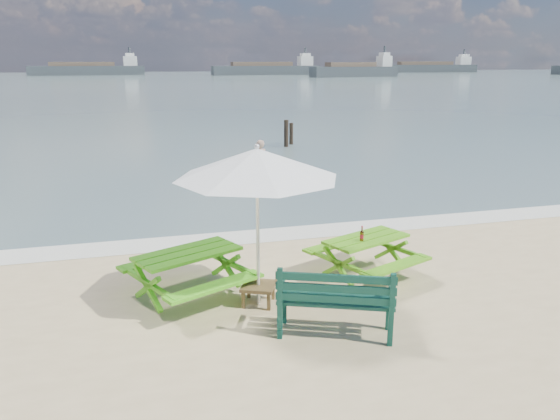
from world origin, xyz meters
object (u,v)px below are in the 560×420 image
object	(u,v)px
beer_bottle	(362,236)
side_table	(259,294)
park_bench	(335,313)
picnic_table_right	(366,258)
patio_umbrella	(257,164)
swimmer	(260,162)
picnic_table_left	(189,276)

from	to	relation	value
beer_bottle	side_table	bearing A→B (deg)	-166.69
park_bench	beer_bottle	xyz separation A→B (m)	(1.07, 1.63, 0.49)
picnic_table_right	side_table	size ratio (longest dim) A/B	3.24
patio_umbrella	beer_bottle	bearing A→B (deg)	13.31
picnic_table_right	side_table	bearing A→B (deg)	-163.93
picnic_table_right	beer_bottle	xyz separation A→B (m)	(-0.15, -0.14, 0.45)
swimmer	beer_bottle	bearing A→B (deg)	-95.78
side_table	beer_bottle	bearing A→B (deg)	13.31
picnic_table_right	swimmer	xyz separation A→B (m)	(1.17, 12.91, -0.70)
patio_umbrella	swimmer	distance (m)	14.10
picnic_table_left	side_table	bearing A→B (deg)	-26.72
park_bench	swimmer	world-z (taller)	park_bench
picnic_table_left	side_table	world-z (taller)	picnic_table_left
beer_bottle	swimmer	distance (m)	13.17
beer_bottle	picnic_table_left	bearing A→B (deg)	178.81
beer_bottle	swimmer	size ratio (longest dim) A/B	0.14
park_bench	side_table	xyz separation A→B (m)	(-0.79, 1.19, -0.13)
patio_umbrella	swimmer	xyz separation A→B (m)	(3.18, 13.49, -2.54)
picnic_table_right	park_bench	distance (m)	2.15
side_table	swimmer	xyz separation A→B (m)	(3.18, 13.49, -0.53)
picnic_table_right	patio_umbrella	world-z (taller)	patio_umbrella
swimmer	picnic_table_right	bearing A→B (deg)	-95.18
picnic_table_left	patio_umbrella	bearing A→B (deg)	-26.72
side_table	beer_bottle	size ratio (longest dim) A/B	2.54
picnic_table_right	park_bench	xyz separation A→B (m)	(-1.22, -1.77, -0.04)
picnic_table_right	swimmer	world-z (taller)	picnic_table_right
picnic_table_right	side_table	xyz separation A→B (m)	(-2.01, -0.58, -0.17)
park_bench	side_table	distance (m)	1.43
park_bench	patio_umbrella	world-z (taller)	patio_umbrella
picnic_table_left	park_bench	xyz separation A→B (m)	(1.78, -1.69, -0.07)
picnic_table_left	park_bench	distance (m)	2.46
picnic_table_right	picnic_table_left	bearing A→B (deg)	-178.48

